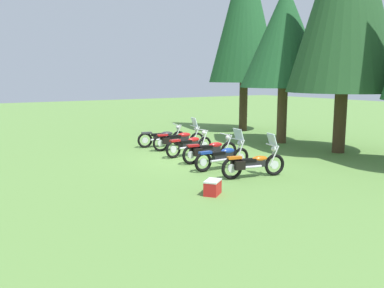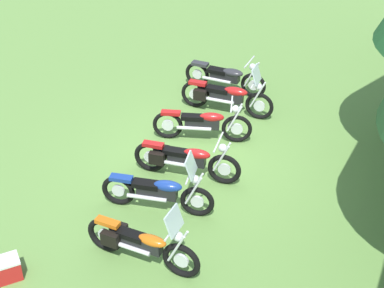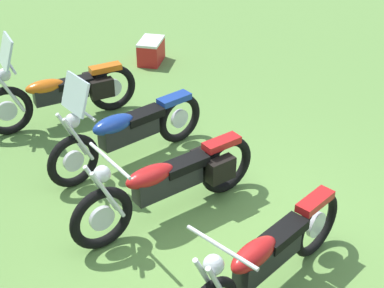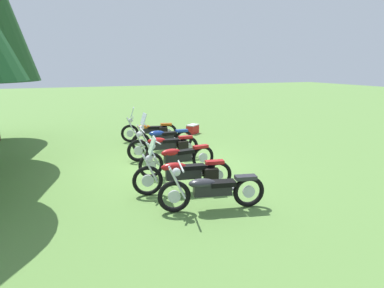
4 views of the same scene
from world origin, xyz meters
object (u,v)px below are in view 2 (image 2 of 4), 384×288
motorcycle_2 (203,123)px  motorcycle_0 (225,76)px  motorcycle_3 (185,159)px  motorcycle_4 (159,191)px  motorcycle_1 (226,95)px  motorcycle_5 (140,243)px  picnic_cooler (4,270)px

motorcycle_2 → motorcycle_0: bearing=81.3°
motorcycle_3 → motorcycle_4: size_ratio=1.03×
motorcycle_1 → motorcycle_5: motorcycle_1 is taller
motorcycle_0 → motorcycle_3: motorcycle_3 is taller
motorcycle_0 → picnic_cooler: (7.37, -2.53, -0.24)m
motorcycle_5 → picnic_cooler: size_ratio=3.28×
motorcycle_1 → motorcycle_2: 1.39m
picnic_cooler → motorcycle_2: bearing=153.8°
motorcycle_2 → motorcycle_5: size_ratio=1.06×
motorcycle_3 → motorcycle_4: motorcycle_4 is taller
motorcycle_1 → picnic_cooler: size_ratio=3.59×
motorcycle_0 → motorcycle_4: 5.11m
motorcycle_3 → motorcycle_0: bearing=91.0°
motorcycle_0 → motorcycle_3: 3.92m
motorcycle_4 → picnic_cooler: 3.11m
motorcycle_4 → motorcycle_2: bearing=83.2°
motorcycle_2 → motorcycle_3: (1.47, -0.10, -0.00)m
motorcycle_5 → motorcycle_1: bearing=96.8°
motorcycle_2 → motorcycle_4: bearing=-103.4°
motorcycle_0 → motorcycle_5: motorcycle_5 is taller
motorcycle_0 → motorcycle_2: size_ratio=0.98×
motorcycle_3 → motorcycle_5: size_ratio=1.07×
motorcycle_0 → motorcycle_1: 1.11m
motorcycle_2 → motorcycle_5: 4.08m
motorcycle_4 → picnic_cooler: bearing=-131.8°
motorcycle_2 → picnic_cooler: 5.49m
motorcycle_2 → motorcycle_5: (4.07, -0.29, -0.00)m
motorcycle_3 → motorcycle_4: 1.19m
motorcycle_0 → motorcycle_3: bearing=-81.1°
motorcycle_3 → motorcycle_5: (2.60, -0.19, 0.00)m
picnic_cooler → motorcycle_3: bearing=146.1°
motorcycle_1 → motorcycle_3: motorcycle_1 is taller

